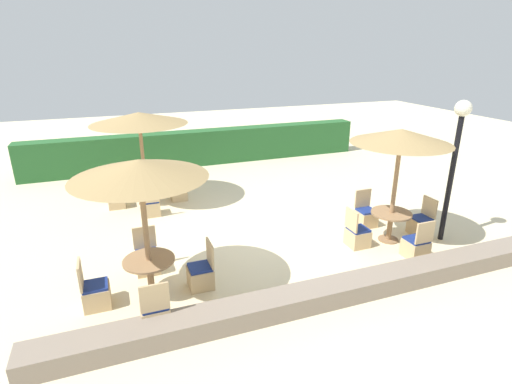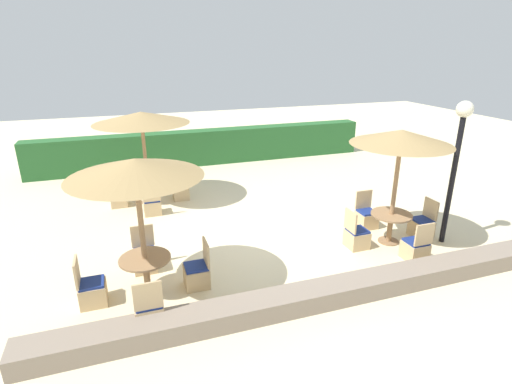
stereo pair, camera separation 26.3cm
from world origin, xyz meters
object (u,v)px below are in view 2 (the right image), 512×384
Objects in this scene: lamp_post at (458,145)px; patio_chair_front_left_south at (149,311)px; patio_chair_front_left_north at (145,258)px; patio_chair_front_right_west at (356,237)px; patio_chair_front_left_east at (197,274)px; round_table_front_left at (146,267)px; patio_chair_back_left_south at (152,205)px; patio_chair_front_right_north at (366,217)px; patio_chair_back_left_east at (181,191)px; patio_chair_back_left_west at (118,198)px; parasol_back_left at (141,118)px; patio_chair_back_left_north at (147,184)px; patio_chair_front_right_south at (416,249)px; round_table_back_left at (148,185)px; round_table_front_right at (391,221)px; patio_chair_front_left_west at (92,291)px; patio_chair_front_right_east at (422,226)px; parasol_front_right at (401,138)px; parasol_front_left at (135,169)px.

lamp_post is 3.57× the size of patio_chair_front_left_south.
patio_chair_front_left_north and patio_chair_front_right_west have the same top height.
lamp_post is 3.57× the size of patio_chair_front_left_east.
patio_chair_back_left_south is (0.43, 3.84, -0.30)m from round_table_front_left.
patio_chair_back_left_east is at bearing -40.19° from patio_chair_front_right_north.
patio_chair_back_left_west is (-0.46, 4.78, -0.30)m from round_table_front_left.
patio_chair_back_left_west is at bearing 89.76° from patio_chair_back_left_east.
parasol_back_left reaches higher than patio_chair_front_left_north.
lamp_post is 3.57× the size of patio_chair_back_left_north.
round_table_back_left is at bearing 134.18° from patio_chair_front_right_south.
patio_chair_back_left_south is (-0.51, 3.89, 0.00)m from patio_chair_front_left_east.
patio_chair_front_left_east is at bearing 16.12° from patio_chair_back_left_west.
patio_chair_front_left_north is 0.99× the size of round_table_front_right.
patio_chair_back_left_south is at bearing 160.03° from patio_chair_front_left_west.
patio_chair_front_right_west is at bearing 169.13° from lamp_post.
patio_chair_front_right_east is (6.54, -0.55, 0.00)m from patio_chair_front_left_north.
lamp_post reaches higher than round_table_front_left.
lamp_post is 3.57× the size of patio_chair_back_left_east.
round_table_back_left is 0.99× the size of patio_chair_back_left_east.
patio_chair_front_left_north reaches higher than round_table_back_left.
parasol_back_left is at bearing 139.26° from parasol_front_right.
patio_chair_front_left_south is 1.00× the size of patio_chair_back_left_south.
parasol_front_right is at bearing 91.35° from patio_chair_front_right_south.
parasol_front_left is 2.40m from patio_chair_front_left_south.
lamp_post is at bearing -37.14° from round_table_back_left.
patio_chair_front_left_south reaches higher than round_table_back_left.
round_table_front_right is 1.01× the size of patio_chair_back_left_west.
patio_chair_front_left_south is 4.82m from patio_chair_back_left_south.
lamp_post is 6.26m from patio_chair_front_left_east.
patio_chair_front_right_east is 1.01× the size of round_table_back_left.
patio_chair_front_left_west is 1.00× the size of patio_chair_front_right_north.
round_table_front_left reaches higher than round_table_back_left.
patio_chair_front_right_south reaches higher than round_table_back_left.
lamp_post is 3.57× the size of patio_chair_front_left_north.
parasol_front_right reaches higher than patio_chair_front_right_south.
parasol_front_left is at bearing -94.90° from round_table_back_left.
patio_chair_back_left_west is at bearing 95.47° from round_table_front_left.
patio_chair_front_left_west is at bearing -179.10° from parasol_front_left.
round_table_front_left is 1.01× the size of patio_chair_front_left_west.
patio_chair_front_right_west is 0.35× the size of parasol_back_left.
lamp_post is at bearing -90.19° from patio_chair_front_left_east.
patio_chair_front_left_west reaches higher than round_table_front_right.
patio_chair_back_left_north is (-5.19, 6.32, 0.00)m from patio_chair_front_right_south.
patio_chair_back_left_east is (1.37, 4.77, -0.30)m from round_table_front_left.
patio_chair_back_left_north is at bearing -41.43° from patio_chair_front_right_north.
parasol_front_right reaches higher than round_table_front_right.
patio_chair_front_left_west is 5.01m from round_table_back_left.
patio_chair_back_left_west is at bearing 138.68° from patio_chair_front_right_south.
patio_chair_front_right_north is 0.35× the size of parasol_back_left.
patio_chair_front_right_west is at bearing 173.35° from patio_chair_front_left_north.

